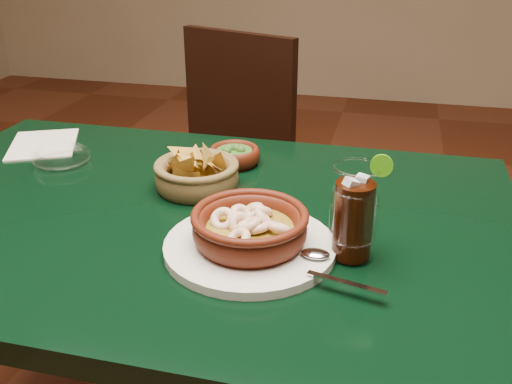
% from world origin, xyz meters
% --- Properties ---
extents(dining_table, '(1.20, 0.80, 0.75)m').
position_xyz_m(dining_table, '(0.00, 0.00, 0.65)').
color(dining_table, black).
rests_on(dining_table, ground).
extents(dining_chair, '(0.55, 0.55, 0.93)m').
position_xyz_m(dining_chair, '(-0.17, 0.71, 0.51)').
color(dining_chair, black).
rests_on(dining_chair, ground).
extents(shrimp_plate, '(0.36, 0.27, 0.08)m').
position_xyz_m(shrimp_plate, '(0.15, -0.11, 0.78)').
color(shrimp_plate, silver).
rests_on(shrimp_plate, dining_table).
extents(chip_basket, '(0.20, 0.20, 0.12)m').
position_xyz_m(chip_basket, '(-0.01, 0.09, 0.78)').
color(chip_basket, brown).
rests_on(chip_basket, dining_table).
extents(guacamole_ramekin, '(0.13, 0.13, 0.04)m').
position_xyz_m(guacamole_ramekin, '(0.03, 0.23, 0.77)').
color(guacamole_ramekin, '#431409').
rests_on(guacamole_ramekin, dining_table).
extents(cola_drink, '(0.15, 0.15, 0.17)m').
position_xyz_m(cola_drink, '(0.31, -0.09, 0.83)').
color(cola_drink, white).
rests_on(cola_drink, dining_table).
extents(glass_ashtray, '(0.13, 0.13, 0.03)m').
position_xyz_m(glass_ashtray, '(-0.34, 0.15, 0.76)').
color(glass_ashtray, white).
rests_on(glass_ashtray, dining_table).
extents(paper_menu, '(0.21, 0.24, 0.00)m').
position_xyz_m(paper_menu, '(-0.44, 0.24, 0.75)').
color(paper_menu, beige).
rests_on(paper_menu, dining_table).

